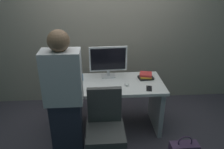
{
  "coord_description": "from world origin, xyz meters",
  "views": [
    {
      "loc": [
        -0.19,
        -2.74,
        2.11
      ],
      "look_at": [
        0.0,
        -0.05,
        0.89
      ],
      "focal_mm": 35.52,
      "sensor_mm": 36.0,
      "label": 1
    }
  ],
  "objects_px": {
    "office_chair": "(105,132)",
    "cell_phone": "(149,88)",
    "mouse": "(127,84)",
    "cup_near_keyboard": "(77,82)",
    "keyboard": "(105,85)",
    "book_stack": "(146,76)",
    "cup_by_monitor": "(81,77)",
    "desk": "(112,97)",
    "person_at_desk": "(65,102)",
    "monitor": "(108,60)"
  },
  "relations": [
    {
      "from": "monitor",
      "to": "book_stack",
      "type": "xyz_separation_m",
      "value": [
        0.53,
        -0.11,
        -0.22
      ]
    },
    {
      "from": "cell_phone",
      "to": "mouse",
      "type": "bearing_deg",
      "value": 168.16
    },
    {
      "from": "office_chair",
      "to": "cup_by_monitor",
      "type": "relative_size",
      "value": 10.38
    },
    {
      "from": "office_chair",
      "to": "mouse",
      "type": "distance_m",
      "value": 0.74
    },
    {
      "from": "desk",
      "to": "monitor",
      "type": "xyz_separation_m",
      "value": [
        -0.04,
        0.21,
        0.49
      ]
    },
    {
      "from": "cup_by_monitor",
      "to": "monitor",
      "type": "bearing_deg",
      "value": 13.8
    },
    {
      "from": "mouse",
      "to": "cup_near_keyboard",
      "type": "relative_size",
      "value": 0.96
    },
    {
      "from": "cup_near_keyboard",
      "to": "cup_by_monitor",
      "type": "height_order",
      "value": "cup_near_keyboard"
    },
    {
      "from": "desk",
      "to": "keyboard",
      "type": "xyz_separation_m",
      "value": [
        -0.1,
        -0.09,
        0.24
      ]
    },
    {
      "from": "office_chair",
      "to": "cell_phone",
      "type": "bearing_deg",
      "value": 37.23
    },
    {
      "from": "cup_near_keyboard",
      "to": "cell_phone",
      "type": "distance_m",
      "value": 0.96
    },
    {
      "from": "monitor",
      "to": "desk",
      "type": "bearing_deg",
      "value": -80.36
    },
    {
      "from": "person_at_desk",
      "to": "keyboard",
      "type": "bearing_deg",
      "value": 50.45
    },
    {
      "from": "office_chair",
      "to": "cup_near_keyboard",
      "type": "height_order",
      "value": "office_chair"
    },
    {
      "from": "person_at_desk",
      "to": "book_stack",
      "type": "bearing_deg",
      "value": 35.32
    },
    {
      "from": "desk",
      "to": "cup_near_keyboard",
      "type": "distance_m",
      "value": 0.55
    },
    {
      "from": "desk",
      "to": "cell_phone",
      "type": "height_order",
      "value": "cell_phone"
    },
    {
      "from": "office_chair",
      "to": "mouse",
      "type": "height_order",
      "value": "office_chair"
    },
    {
      "from": "desk",
      "to": "keyboard",
      "type": "relative_size",
      "value": 3.32
    },
    {
      "from": "cell_phone",
      "to": "office_chair",
      "type": "bearing_deg",
      "value": -130.77
    },
    {
      "from": "monitor",
      "to": "keyboard",
      "type": "distance_m",
      "value": 0.39
    },
    {
      "from": "person_at_desk",
      "to": "book_stack",
      "type": "relative_size",
      "value": 7.35
    },
    {
      "from": "desk",
      "to": "person_at_desk",
      "type": "distance_m",
      "value": 0.91
    },
    {
      "from": "desk",
      "to": "cup_by_monitor",
      "type": "relative_size",
      "value": 15.76
    },
    {
      "from": "desk",
      "to": "book_stack",
      "type": "distance_m",
      "value": 0.57
    },
    {
      "from": "office_chair",
      "to": "keyboard",
      "type": "height_order",
      "value": "office_chair"
    },
    {
      "from": "cup_near_keyboard",
      "to": "cup_by_monitor",
      "type": "distance_m",
      "value": 0.17
    },
    {
      "from": "monitor",
      "to": "mouse",
      "type": "relative_size",
      "value": 5.41
    },
    {
      "from": "person_at_desk",
      "to": "cup_near_keyboard",
      "type": "xyz_separation_m",
      "value": [
        0.09,
        0.59,
        -0.05
      ]
    },
    {
      "from": "keyboard",
      "to": "book_stack",
      "type": "relative_size",
      "value": 1.93
    },
    {
      "from": "office_chair",
      "to": "cell_phone",
      "type": "height_order",
      "value": "office_chair"
    },
    {
      "from": "keyboard",
      "to": "book_stack",
      "type": "height_order",
      "value": "book_stack"
    },
    {
      "from": "person_at_desk",
      "to": "mouse",
      "type": "distance_m",
      "value": 0.94
    },
    {
      "from": "monitor",
      "to": "mouse",
      "type": "bearing_deg",
      "value": -51.35
    },
    {
      "from": "keyboard",
      "to": "book_stack",
      "type": "distance_m",
      "value": 0.62
    },
    {
      "from": "cell_phone",
      "to": "cup_near_keyboard",
      "type": "bearing_deg",
      "value": -177.07
    },
    {
      "from": "mouse",
      "to": "cup_by_monitor",
      "type": "bearing_deg",
      "value": 162.77
    },
    {
      "from": "book_stack",
      "to": "cell_phone",
      "type": "xyz_separation_m",
      "value": [
        -0.02,
        -0.31,
        -0.04
      ]
    },
    {
      "from": "office_chair",
      "to": "cell_phone",
      "type": "xyz_separation_m",
      "value": [
        0.6,
        0.46,
        0.32
      ]
    },
    {
      "from": "mouse",
      "to": "book_stack",
      "type": "bearing_deg",
      "value": 32.01
    },
    {
      "from": "person_at_desk",
      "to": "book_stack",
      "type": "height_order",
      "value": "person_at_desk"
    },
    {
      "from": "cup_by_monitor",
      "to": "cell_phone",
      "type": "bearing_deg",
      "value": -19.32
    },
    {
      "from": "person_at_desk",
      "to": "cell_phone",
      "type": "height_order",
      "value": "person_at_desk"
    },
    {
      "from": "office_chair",
      "to": "keyboard",
      "type": "bearing_deg",
      "value": 87.62
    },
    {
      "from": "desk",
      "to": "monitor",
      "type": "height_order",
      "value": "monitor"
    },
    {
      "from": "keyboard",
      "to": "cell_phone",
      "type": "relative_size",
      "value": 2.99
    },
    {
      "from": "cell_phone",
      "to": "person_at_desk",
      "type": "bearing_deg",
      "value": -145.12
    },
    {
      "from": "mouse",
      "to": "cup_near_keyboard",
      "type": "distance_m",
      "value": 0.66
    },
    {
      "from": "monitor",
      "to": "cup_by_monitor",
      "type": "xyz_separation_m",
      "value": [
        -0.4,
        -0.1,
        -0.21
      ]
    },
    {
      "from": "person_at_desk",
      "to": "cell_phone",
      "type": "distance_m",
      "value": 1.13
    }
  ]
}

